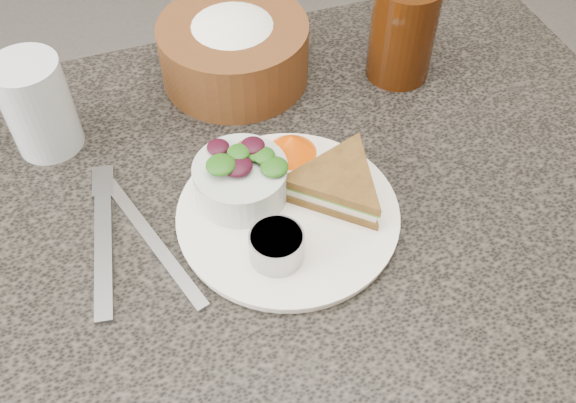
% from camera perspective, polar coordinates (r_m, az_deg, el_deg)
% --- Properties ---
extents(dining_table, '(1.00, 0.70, 0.75)m').
position_cam_1_polar(dining_table, '(1.08, -0.58, -12.70)').
color(dining_table, black).
rests_on(dining_table, floor).
extents(dinner_plate, '(0.25, 0.25, 0.01)m').
position_cam_1_polar(dinner_plate, '(0.74, -0.00, -1.21)').
color(dinner_plate, silver).
rests_on(dinner_plate, dining_table).
extents(sandwich, '(0.20, 0.20, 0.04)m').
position_cam_1_polar(sandwich, '(0.74, 4.50, 1.59)').
color(sandwich, brown).
rests_on(sandwich, dinner_plate).
extents(salad_bowl, '(0.14, 0.14, 0.06)m').
position_cam_1_polar(salad_bowl, '(0.73, -4.25, 2.32)').
color(salad_bowl, '#AAB6B1').
rests_on(salad_bowl, dinner_plate).
extents(dressing_ramekin, '(0.08, 0.08, 0.04)m').
position_cam_1_polar(dressing_ramekin, '(0.69, -1.01, -3.99)').
color(dressing_ramekin, gray).
rests_on(dressing_ramekin, dinner_plate).
extents(orange_wedge, '(0.07, 0.07, 0.03)m').
position_cam_1_polar(orange_wedge, '(0.79, 0.33, 5.08)').
color(orange_wedge, '#E54A00').
rests_on(orange_wedge, dinner_plate).
extents(fork, '(0.05, 0.20, 0.01)m').
position_cam_1_polar(fork, '(0.75, -16.09, -3.80)').
color(fork, gray).
rests_on(fork, dining_table).
extents(knife, '(0.08, 0.22, 0.00)m').
position_cam_1_polar(knife, '(0.74, -12.12, -3.17)').
color(knife, '#A0A2A4').
rests_on(knife, dining_table).
extents(bread_basket, '(0.22, 0.22, 0.12)m').
position_cam_1_polar(bread_basket, '(0.89, -4.87, 13.93)').
color(bread_basket, '#573517').
rests_on(bread_basket, dining_table).
extents(cola_glass, '(0.10, 0.10, 0.15)m').
position_cam_1_polar(cola_glass, '(0.90, 10.22, 14.98)').
color(cola_glass, black).
rests_on(cola_glass, dining_table).
extents(water_glass, '(0.09, 0.09, 0.12)m').
position_cam_1_polar(water_glass, '(0.84, -21.35, 7.93)').
color(water_glass, '#AFB9C1').
rests_on(water_glass, dining_table).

